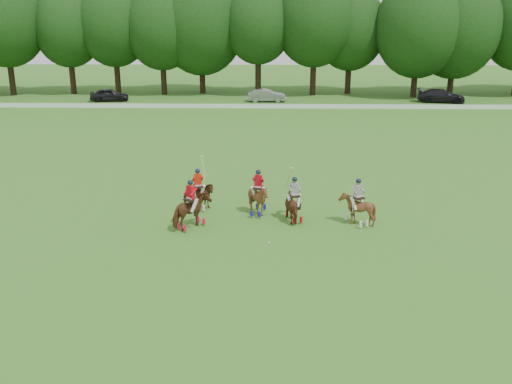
{
  "coord_description": "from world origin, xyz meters",
  "views": [
    {
      "loc": [
        1.32,
        -22.0,
        9.69
      ],
      "look_at": [
        0.71,
        4.2,
        1.4
      ],
      "focal_mm": 40.0,
      "sensor_mm": 36.0,
      "label": 1
    }
  ],
  "objects_px": {
    "polo_red_c": "(258,198)",
    "polo_stripe_b": "(357,208)",
    "polo_red_a": "(191,211)",
    "car_right": "(441,96)",
    "car_mid": "(267,96)",
    "polo_ball": "(269,243)",
    "car_left": "(109,95)",
    "polo_red_b": "(198,195)",
    "polo_stripe_a": "(294,205)"
  },
  "relations": [
    {
      "from": "car_mid",
      "to": "polo_red_a",
      "type": "bearing_deg",
      "value": 173.87
    },
    {
      "from": "car_right",
      "to": "polo_red_b",
      "type": "xyz_separation_m",
      "value": [
        -22.86,
        -36.87,
        0.01
      ]
    },
    {
      "from": "polo_red_c",
      "to": "polo_stripe_a",
      "type": "relative_size",
      "value": 0.84
    },
    {
      "from": "car_mid",
      "to": "polo_red_c",
      "type": "distance_m",
      "value": 37.58
    },
    {
      "from": "polo_red_b",
      "to": "polo_ball",
      "type": "distance_m",
      "value": 5.84
    },
    {
      "from": "polo_red_a",
      "to": "polo_red_c",
      "type": "relative_size",
      "value": 1.01
    },
    {
      "from": "polo_stripe_b",
      "to": "polo_red_b",
      "type": "bearing_deg",
      "value": 165.56
    },
    {
      "from": "polo_red_a",
      "to": "polo_red_c",
      "type": "distance_m",
      "value": 3.67
    },
    {
      "from": "polo_red_b",
      "to": "polo_stripe_a",
      "type": "relative_size",
      "value": 0.98
    },
    {
      "from": "polo_red_b",
      "to": "polo_red_c",
      "type": "distance_m",
      "value": 3.16
    },
    {
      "from": "polo_stripe_a",
      "to": "car_mid",
      "type": "bearing_deg",
      "value": 92.25
    },
    {
      "from": "polo_stripe_b",
      "to": "polo_ball",
      "type": "height_order",
      "value": "polo_stripe_b"
    },
    {
      "from": "car_mid",
      "to": "polo_stripe_b",
      "type": "distance_m",
      "value": 39.13
    },
    {
      "from": "polo_red_a",
      "to": "polo_red_b",
      "type": "bearing_deg",
      "value": 89.88
    },
    {
      "from": "polo_ball",
      "to": "polo_stripe_b",
      "type": "bearing_deg",
      "value": 31.03
    },
    {
      "from": "car_mid",
      "to": "polo_red_b",
      "type": "distance_m",
      "value": 37.02
    },
    {
      "from": "car_right",
      "to": "polo_red_c",
      "type": "bearing_deg",
      "value": 162.48
    },
    {
      "from": "car_mid",
      "to": "car_right",
      "type": "distance_m",
      "value": 19.54
    },
    {
      "from": "polo_red_a",
      "to": "car_right",
      "type": "bearing_deg",
      "value": 59.98
    },
    {
      "from": "polo_red_b",
      "to": "polo_red_c",
      "type": "xyz_separation_m",
      "value": [
        3.08,
        -0.71,
        0.08
      ]
    },
    {
      "from": "car_left",
      "to": "polo_red_b",
      "type": "distance_m",
      "value": 39.63
    },
    {
      "from": "polo_ball",
      "to": "car_left",
      "type": "bearing_deg",
      "value": 113.69
    },
    {
      "from": "car_mid",
      "to": "polo_ball",
      "type": "distance_m",
      "value": 41.4
    },
    {
      "from": "polo_red_c",
      "to": "polo_stripe_b",
      "type": "xyz_separation_m",
      "value": [
        4.72,
        -1.3,
        -0.02
      ]
    },
    {
      "from": "polo_red_b",
      "to": "polo_stripe_a",
      "type": "bearing_deg",
      "value": -17.95
    },
    {
      "from": "polo_stripe_a",
      "to": "polo_ball",
      "type": "xyz_separation_m",
      "value": [
        -1.21,
        -2.96,
        -0.74
      ]
    },
    {
      "from": "polo_red_c",
      "to": "polo_ball",
      "type": "xyz_separation_m",
      "value": [
        0.54,
        -3.81,
        -0.79
      ]
    },
    {
      "from": "car_mid",
      "to": "car_right",
      "type": "height_order",
      "value": "car_right"
    },
    {
      "from": "car_left",
      "to": "polo_ball",
      "type": "distance_m",
      "value": 45.21
    },
    {
      "from": "car_mid",
      "to": "car_right",
      "type": "relative_size",
      "value": 0.83
    },
    {
      "from": "polo_red_b",
      "to": "car_right",
      "type": "bearing_deg",
      "value": 58.2
    },
    {
      "from": "polo_red_a",
      "to": "polo_red_c",
      "type": "xyz_separation_m",
      "value": [
        3.09,
        1.98,
        -0.02
      ]
    },
    {
      "from": "polo_red_c",
      "to": "polo_stripe_a",
      "type": "xyz_separation_m",
      "value": [
        1.75,
        -0.85,
        -0.05
      ]
    },
    {
      "from": "car_mid",
      "to": "polo_stripe_a",
      "type": "bearing_deg",
      "value": -179.07
    },
    {
      "from": "polo_red_c",
      "to": "polo_red_a",
      "type": "bearing_deg",
      "value": -147.3
    },
    {
      "from": "polo_stripe_a",
      "to": "polo_stripe_b",
      "type": "distance_m",
      "value": 3.0
    },
    {
      "from": "car_mid",
      "to": "polo_red_a",
      "type": "relative_size",
      "value": 1.81
    },
    {
      "from": "car_right",
      "to": "polo_stripe_b",
      "type": "distance_m",
      "value": 41.69
    },
    {
      "from": "polo_red_b",
      "to": "polo_stripe_b",
      "type": "xyz_separation_m",
      "value": [
        7.8,
        -2.01,
        0.06
      ]
    },
    {
      "from": "polo_red_a",
      "to": "polo_stripe_a",
      "type": "relative_size",
      "value": 0.86
    },
    {
      "from": "polo_stripe_b",
      "to": "car_right",
      "type": "bearing_deg",
      "value": 68.83
    },
    {
      "from": "polo_stripe_a",
      "to": "car_right",
      "type": "bearing_deg",
      "value": 64.88
    },
    {
      "from": "car_mid",
      "to": "polo_red_c",
      "type": "xyz_separation_m",
      "value": [
        -0.24,
        -37.58,
        0.13
      ]
    },
    {
      "from": "polo_red_a",
      "to": "polo_stripe_b",
      "type": "xyz_separation_m",
      "value": [
        7.8,
        0.69,
        -0.04
      ]
    },
    {
      "from": "car_right",
      "to": "polo_ball",
      "type": "distance_m",
      "value": 45.65
    },
    {
      "from": "car_right",
      "to": "polo_red_c",
      "type": "xyz_separation_m",
      "value": [
        -19.78,
        -37.58,
        0.09
      ]
    },
    {
      "from": "car_left",
      "to": "polo_red_b",
      "type": "xyz_separation_m",
      "value": [
        14.54,
        -36.87,
        0.02
      ]
    },
    {
      "from": "car_mid",
      "to": "polo_red_b",
      "type": "xyz_separation_m",
      "value": [
        -3.32,
        -36.87,
        0.05
      ]
    },
    {
      "from": "polo_red_c",
      "to": "polo_stripe_a",
      "type": "bearing_deg",
      "value": -25.94
    },
    {
      "from": "car_right",
      "to": "polo_ball",
      "type": "bearing_deg",
      "value": 165.31
    }
  ]
}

